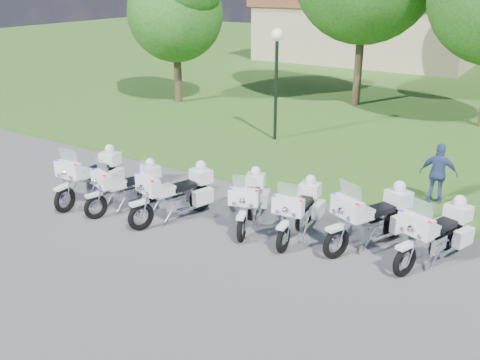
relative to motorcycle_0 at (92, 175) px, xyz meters
The scene contains 13 objects.
ground 3.49m from the motorcycle_0, ahead, with size 100.00×100.00×0.00m, color #535358.
grass_lawn 27.18m from the motorcycle_0, 82.76° to the left, with size 100.00×48.00×0.01m, color #3B6620.
motorcycle_0 is the anchor object (origin of this frame).
motorcycle_1 1.26m from the motorcycle_0, ahead, with size 1.12×2.13×1.47m.
motorcycle_2 2.66m from the motorcycle_0, ahead, with size 1.24×2.33×1.61m.
motorcycle_3 4.42m from the motorcycle_0, 11.68° to the left, with size 1.20×2.12×1.49m.
motorcycle_4 5.66m from the motorcycle_0, 10.24° to the left, with size 0.86×2.24×1.50m.
motorcycle_5 7.28m from the motorcycle_0, 10.82° to the left, with size 1.45×2.31×1.66m.
motorcycle_6 8.60m from the motorcycle_0, ahead, with size 1.29×2.25×1.58m.
lamp_post 7.93m from the motorcycle_0, 79.34° to the left, with size 0.44×0.44×3.91m.
tree_0 12.40m from the motorcycle_0, 117.41° to the left, with size 5.00×4.27×6.67m.
building_west 28.11m from the motorcycle_0, 95.27° to the left, with size 14.56×8.32×4.10m.
bystander_c 9.03m from the motorcycle_0, 30.62° to the left, with size 0.94×0.39×1.60m, color #35467F.
Camera 1 is at (6.90, -9.01, 5.57)m, focal length 40.00 mm.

